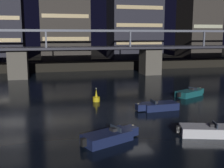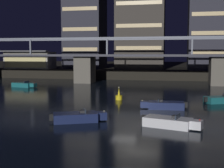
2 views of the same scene
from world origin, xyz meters
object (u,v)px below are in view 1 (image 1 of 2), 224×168
speedboat_mid_center (158,106)px  channel_buoy (96,98)px  tower_west_tall (64,6)px  speedboat_near_center (207,131)px  river_bridge (88,56)px  speedboat_mid_left (190,93)px  tower_west_low (1,8)px  tower_central (134,17)px  speedboat_near_left (109,137)px

speedboat_mid_center → channel_buoy: (-6.12, 5.53, 0.06)m
tower_west_tall → speedboat_near_center: bearing=-81.2°
river_bridge → speedboat_mid_left: river_bridge is taller
tower_west_low → river_bridge: bearing=-42.2°
speedboat_near_center → speedboat_mid_left: bearing=66.4°
tower_central → channel_buoy: 43.01m
tower_west_low → speedboat_mid_center: (22.12, -44.71, -14.43)m
speedboat_near_left → speedboat_mid_center: 11.07m
tower_west_tall → speedboat_near_center: tower_west_tall is taller
channel_buoy → river_bridge: bearing=84.3°
tower_west_tall → speedboat_mid_center: (7.33, -43.61, -15.11)m
tower_west_tall → speedboat_mid_center: size_ratio=5.16×
channel_buoy → speedboat_near_center: bearing=-64.1°
river_bridge → tower_west_tall: tower_west_tall is taller
speedboat_near_left → tower_west_low: bearing=105.5°
speedboat_near_left → channel_buoy: 13.74m
tower_central → speedboat_mid_left: bearing=-95.7°
tower_west_tall → river_bridge: bearing=-77.4°
tower_central → channel_buoy: size_ratio=12.50×
tower_central → tower_west_tall: bearing=178.2°
tower_west_tall → tower_central: size_ratio=1.22×
tower_west_low → tower_west_tall: tower_west_tall is taller
speedboat_near_center → channel_buoy: (-6.89, 14.19, 0.06)m
river_bridge → tower_west_tall: size_ratio=3.25×
tower_west_low → tower_west_tall: bearing=-4.3°
speedboat_near_center → tower_central: bearing=79.0°
tower_west_low → channel_buoy: bearing=-67.8°
speedboat_near_center → speedboat_mid_center: size_ratio=0.99×
tower_central → channel_buoy: bearing=-114.2°
speedboat_near_center → speedboat_mid_center: 8.70m
river_bridge → tower_west_low: (-18.26, 16.57, 10.63)m
tower_west_tall → channel_buoy: size_ratio=15.31×
channel_buoy → speedboat_mid_center: bearing=-42.1°
speedboat_mid_left → speedboat_mid_center: bearing=-140.7°
tower_west_low → speedboat_mid_center: tower_west_low is taller
speedboat_near_left → speedboat_mid_center: size_ratio=0.96×
tower_west_low → speedboat_near_left: (14.61, -52.86, -14.43)m
speedboat_near_center → speedboat_mid_center: bearing=95.1°
river_bridge → tower_west_tall: bearing=102.6°
tower_west_low → channel_buoy: 44.70m
tower_central → speedboat_mid_left: size_ratio=4.44×
tower_west_tall → speedboat_mid_left: size_ratio=5.44×
tower_central → tower_west_low: bearing=177.1°
tower_west_tall → speedboat_mid_left: 43.20m
river_bridge → speedboat_mid_center: 28.67m
speedboat_mid_left → speedboat_near_center: bearing=-113.6°
tower_central → speedboat_near_left: (-18.27, -51.18, -12.63)m
speedboat_mid_left → channel_buoy: size_ratio=2.82×
speedboat_mid_left → speedboat_mid_center: size_ratio=0.95×
speedboat_near_left → speedboat_mid_left: size_ratio=1.02×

